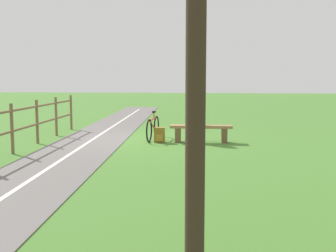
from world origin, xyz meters
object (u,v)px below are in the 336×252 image
object	(u,v)px
backpack	(159,135)
tree_far_left	(199,56)
person_seated	(196,114)
bicycle	(153,128)
bench	(201,131)

from	to	relation	value
backpack	tree_far_left	size ratio (longest dim) A/B	0.10
person_seated	tree_far_left	bearing A→B (deg)	90.58
person_seated	backpack	world-z (taller)	person_seated
bicycle	tree_far_left	size ratio (longest dim) A/B	0.40
bicycle	person_seated	bearing A→B (deg)	78.30
bench	person_seated	bearing A→B (deg)	0.00
person_seated	bicycle	size ratio (longest dim) A/B	0.43
person_seated	bicycle	distance (m)	1.43
person_seated	tree_far_left	world-z (taller)	tree_far_left
person_seated	tree_far_left	xyz separation A→B (m)	(-0.35, 8.29, 1.23)
bench	tree_far_left	size ratio (longest dim) A/B	0.41
bench	bicycle	world-z (taller)	bicycle
bench	backpack	xyz separation A→B (m)	(1.20, 0.15, -0.13)
bench	backpack	world-z (taller)	bench
bench	tree_far_left	xyz separation A→B (m)	(-0.19, 8.30, 1.70)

